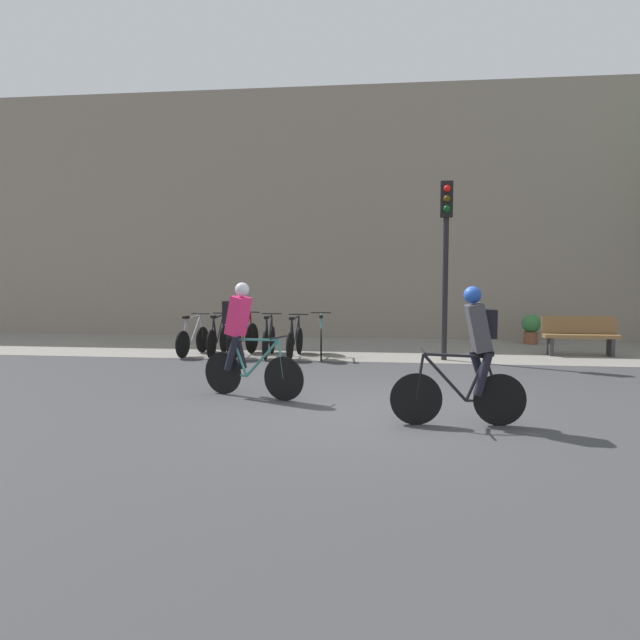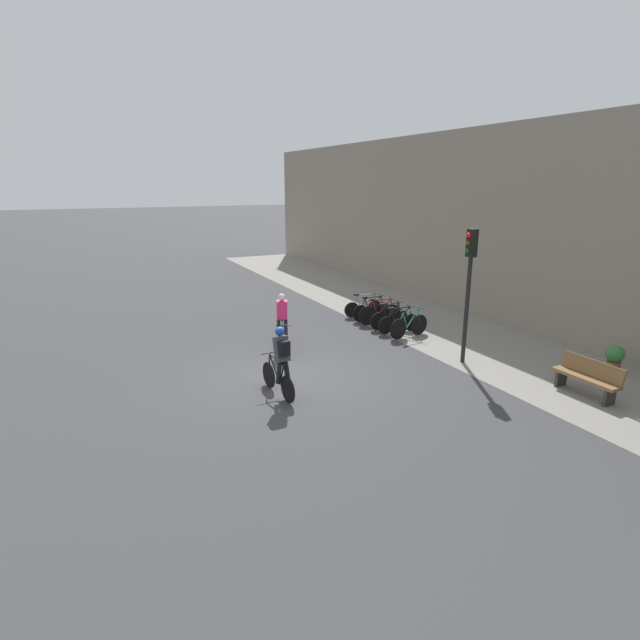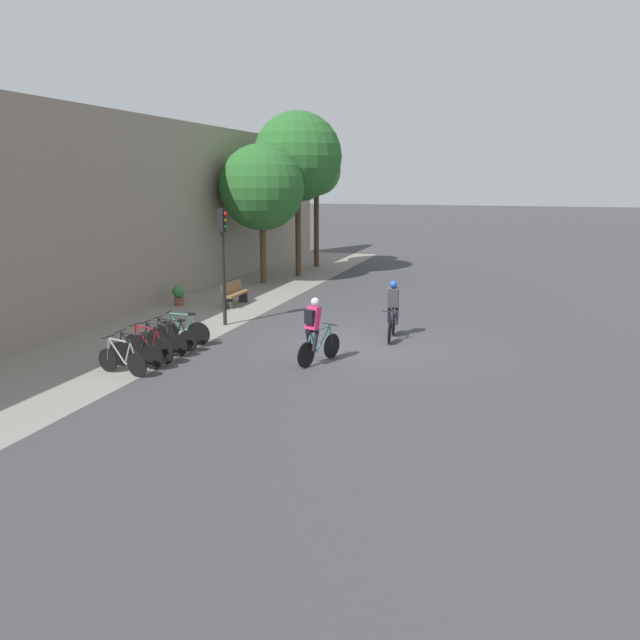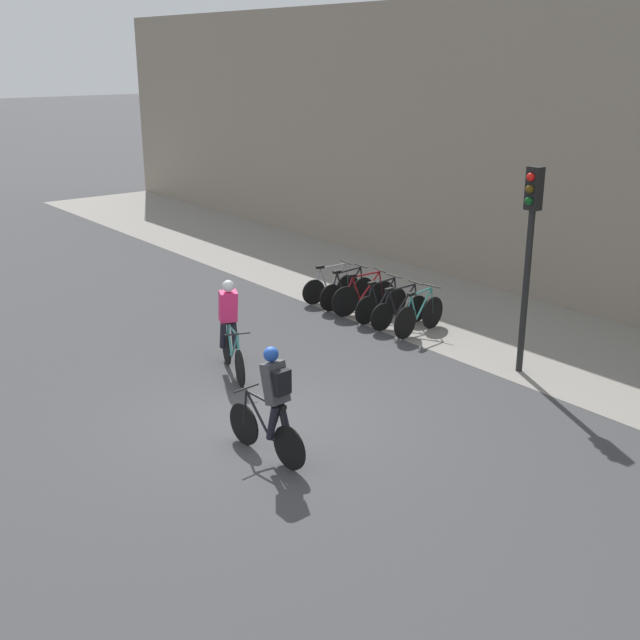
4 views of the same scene
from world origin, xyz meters
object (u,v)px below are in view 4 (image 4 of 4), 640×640
Objects in this scene: cyclist_grey at (273,401)px; parked_bike_0 at (331,286)px; parked_bike_3 at (381,303)px; cyclist_pink at (230,323)px; parked_bike_4 at (400,310)px; parked_bike_5 at (419,315)px; traffic_light_pole at (530,234)px; parked_bike_2 at (364,296)px; parked_bike_1 at (347,291)px.

cyclist_grey is 1.15× the size of parked_bike_0.
parked_bike_0 is at bearing -179.99° from parked_bike_3.
cyclist_pink is 4.34m from parked_bike_3.
cyclist_pink is 4.32m from parked_bike_4.
parked_bike_0 is at bearing 179.98° from parked_bike_4.
cyclist_pink reaches higher than parked_bike_5.
traffic_light_pole is at bearing 89.61° from cyclist_grey.
parked_bike_4 is (1.18, -0.00, -0.03)m from parked_bike_2.
parked_bike_0 is 0.97× the size of parked_bike_3.
parked_bike_0 is (-2.27, 4.28, -0.57)m from cyclist_pink.
parked_bike_5 is at bearing 0.03° from parked_bike_0.
parked_bike_3 is 0.98× the size of parked_bike_4.
cyclist_pink is 1.11× the size of parked_bike_3.
parked_bike_1 reaches higher than parked_bike_3.
parked_bike_0 is 1.18m from parked_bike_2.
parked_bike_3 is (-0.49, 4.28, -0.56)m from cyclist_pink.
cyclist_pink reaches higher than parked_bike_1.
traffic_light_pole is at bearing -1.00° from parked_bike_5.
parked_bike_0 is 1.77m from parked_bike_3.
cyclist_grey reaches higher than parked_bike_4.
parked_bike_0 is (-5.61, 5.67, -0.57)m from cyclist_grey.
traffic_light_pole reaches higher than parked_bike_1.
cyclist_pink is at bearing -128.61° from traffic_light_pole.
cyclist_pink is at bearing -68.61° from parked_bike_1.
parked_bike_2 is (1.18, 0.00, 0.03)m from parked_bike_0.
parked_bike_5 is at bearing 0.03° from parked_bike_1.
parked_bike_0 is 0.92× the size of parked_bike_2.
traffic_light_pole reaches higher than parked_bike_2.
parked_bike_5 is (0.69, 4.28, -0.53)m from cyclist_pink.
parked_bike_0 is 0.94× the size of parked_bike_5.
parked_bike_2 is at bearing 179.91° from parked_bike_4.
parked_bike_3 is (-3.84, 5.67, -0.56)m from cyclist_grey.
traffic_light_pole reaches higher than parked_bike_5.
cyclist_pink is 0.46× the size of traffic_light_pole.
cyclist_pink is at bearing 157.43° from cyclist_grey.
parked_bike_5 is (-2.65, 5.67, -0.53)m from cyclist_grey.
parked_bike_3 is (1.18, 0.00, -0.00)m from parked_bike_1.
parked_bike_1 is at bearing 131.52° from cyclist_grey.
parked_bike_1 reaches higher than parked_bike_0.
cyclist_grey is 7.99m from parked_bike_0.
parked_bike_5 is at bearing 0.22° from parked_bike_4.
parked_bike_4 is at bearing -0.03° from parked_bike_1.
parked_bike_2 reaches higher than parked_bike_3.
parked_bike_0 is 2.96m from parked_bike_5.
parked_bike_4 is 3.98m from traffic_light_pole.
cyclist_grey is at bearing -55.91° from parked_bike_3.
parked_bike_3 is at bearing 0.00° from parked_bike_1.
parked_bike_4 is (0.10, 4.28, -0.56)m from cyclist_pink.
parked_bike_2 is 1.03× the size of parked_bike_4.
parked_bike_3 is 0.59m from parked_bike_4.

